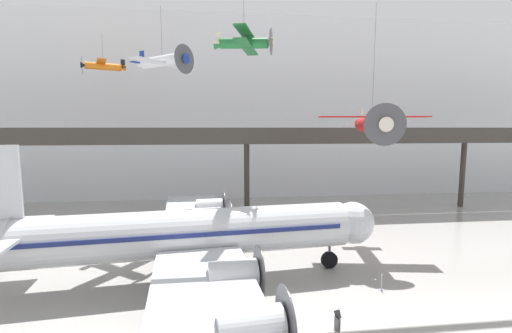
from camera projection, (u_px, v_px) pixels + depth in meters
name	position (u px, v px, depth m)	size (l,w,h in m)	color
hangar_back_wall	(241.00, 109.00, 53.87)	(140.00, 3.00, 28.02)	silver
mezzanine_walkway	(247.00, 141.00, 42.82)	(110.00, 3.20, 11.06)	#38332D
airliner_silver_main	(185.00, 234.00, 24.42)	(29.98, 34.16, 10.00)	silver
suspended_plane_red_highwing	(372.00, 123.00, 31.78)	(10.01, 8.22, 12.59)	red
suspended_plane_green_biplane	(244.00, 43.00, 29.56)	(5.38, 6.41, 5.15)	#1E6B33
suspended_plane_white_twin	(162.00, 61.00, 32.58)	(6.24, 6.73, 6.44)	silver
suspended_plane_orange_highwing	(103.00, 66.00, 41.91)	(5.32, 6.23, 5.03)	orange
stanchion_barrier	(381.00, 285.00, 23.46)	(0.36, 0.36, 1.08)	#B2B5BA
info_sign_pedestal	(337.00, 322.00, 18.80)	(0.23, 0.77, 1.24)	#4C4C51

